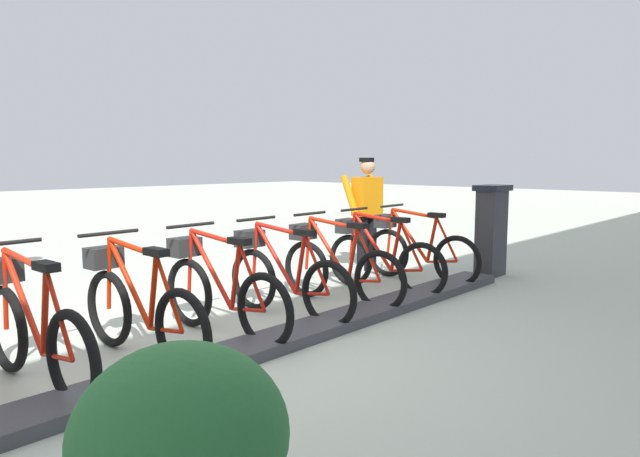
# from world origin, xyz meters

# --- Properties ---
(ground_plane) EXTENTS (60.00, 60.00, 0.00)m
(ground_plane) POSITION_xyz_m (0.00, 0.00, 0.00)
(ground_plane) COLOR beige
(dock_rail_base) EXTENTS (0.44, 8.15, 0.10)m
(dock_rail_base) POSITION_xyz_m (0.00, 0.00, 0.05)
(dock_rail_base) COLOR #47474C
(dock_rail_base) RESTS_ON ground
(payment_kiosk) EXTENTS (0.36, 0.52, 1.28)m
(payment_kiosk) POSITION_xyz_m (0.05, -4.48, 0.67)
(payment_kiosk) COLOR #38383D
(payment_kiosk) RESTS_ON ground
(bike_docked_0) EXTENTS (1.72, 0.54, 1.02)m
(bike_docked_0) POSITION_xyz_m (0.62, -3.47, 0.43)
(bike_docked_0) COLOR black
(bike_docked_0) RESTS_ON ground
(bike_docked_1) EXTENTS (1.72, 0.54, 1.02)m
(bike_docked_1) POSITION_xyz_m (0.62, -2.66, 0.43)
(bike_docked_1) COLOR black
(bike_docked_1) RESTS_ON ground
(bike_docked_2) EXTENTS (1.72, 0.54, 1.02)m
(bike_docked_2) POSITION_xyz_m (0.62, -1.84, 0.43)
(bike_docked_2) COLOR black
(bike_docked_2) RESTS_ON ground
(bike_docked_3) EXTENTS (1.72, 0.54, 1.02)m
(bike_docked_3) POSITION_xyz_m (0.62, -1.02, 0.43)
(bike_docked_3) COLOR black
(bike_docked_3) RESTS_ON ground
(bike_docked_4) EXTENTS (1.72, 0.54, 1.02)m
(bike_docked_4) POSITION_xyz_m (0.62, -0.20, 0.43)
(bike_docked_4) COLOR black
(bike_docked_4) RESTS_ON ground
(bike_docked_5) EXTENTS (1.72, 0.54, 1.02)m
(bike_docked_5) POSITION_xyz_m (0.62, 0.61, 0.43)
(bike_docked_5) COLOR black
(bike_docked_5) RESTS_ON ground
(bike_docked_6) EXTENTS (1.72, 0.54, 1.02)m
(bike_docked_6) POSITION_xyz_m (0.62, 1.43, 0.43)
(bike_docked_6) COLOR black
(bike_docked_6) RESTS_ON ground
(worker_near_rack) EXTENTS (0.51, 0.65, 1.66)m
(worker_near_rack) POSITION_xyz_m (1.56, -3.58, 0.91)
(worker_near_rack) COLOR white
(worker_near_rack) RESTS_ON ground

